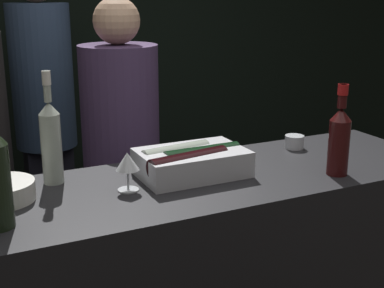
% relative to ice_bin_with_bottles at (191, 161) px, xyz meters
% --- Properties ---
extents(wall_back_chalkboard, '(6.40, 0.06, 2.80)m').
position_rel_ice_bin_with_bottles_xyz_m(wall_back_chalkboard, '(-0.00, 1.99, 0.27)').
color(wall_back_chalkboard, black).
rests_on(wall_back_chalkboard, ground_plane).
extents(ice_bin_with_bottles, '(0.38, 0.24, 0.10)m').
position_rel_ice_bin_with_bottles_xyz_m(ice_bin_with_bottles, '(0.00, 0.00, 0.00)').
color(ice_bin_with_bottles, silver).
rests_on(ice_bin_with_bottles, bar_counter).
extents(bowl_white, '(0.20, 0.20, 0.06)m').
position_rel_ice_bin_with_bottles_xyz_m(bowl_white, '(-0.63, 0.04, -0.02)').
color(bowl_white, silver).
rests_on(bowl_white, bar_counter).
extents(wine_glass, '(0.08, 0.08, 0.13)m').
position_rel_ice_bin_with_bottles_xyz_m(wine_glass, '(-0.25, -0.04, 0.04)').
color(wine_glass, silver).
rests_on(wine_glass, bar_counter).
extents(candle_votive, '(0.08, 0.08, 0.05)m').
position_rel_ice_bin_with_bottles_xyz_m(candle_votive, '(0.53, 0.12, -0.03)').
color(candle_votive, silver).
rests_on(candle_votive, bar_counter).
extents(red_wine_bottle_tall, '(0.07, 0.07, 0.32)m').
position_rel_ice_bin_with_bottles_xyz_m(red_wine_bottle_tall, '(0.47, -0.22, 0.08)').
color(red_wine_bottle_tall, '#380F0F').
rests_on(red_wine_bottle_tall, bar_counter).
extents(white_wine_bottle, '(0.07, 0.07, 0.38)m').
position_rel_ice_bin_with_bottles_xyz_m(white_wine_bottle, '(-0.45, 0.14, 0.10)').
color(white_wine_bottle, '#9EA899').
rests_on(white_wine_bottle, bar_counter).
extents(person_blond_tee, '(0.36, 0.36, 1.69)m').
position_rel_ice_bin_with_bottles_xyz_m(person_blond_tee, '(-0.03, 0.71, -0.19)').
color(person_blond_tee, black).
rests_on(person_blond_tee, ground_plane).
extents(person_grey_polo, '(0.33, 0.33, 1.86)m').
position_rel_ice_bin_with_bottles_xyz_m(person_grey_polo, '(-0.25, 1.35, -0.08)').
color(person_grey_polo, black).
rests_on(person_grey_polo, ground_plane).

